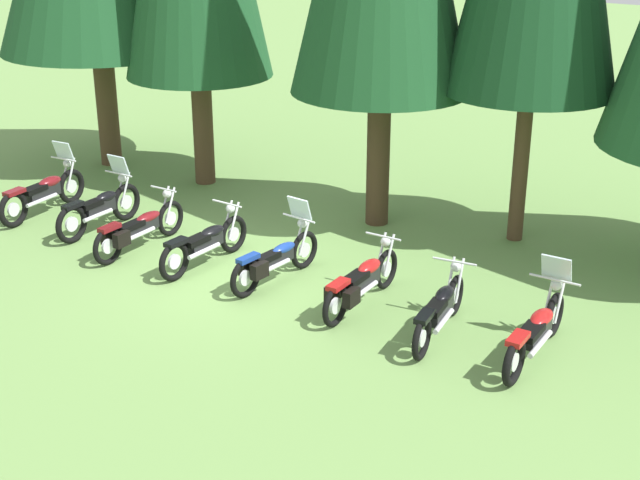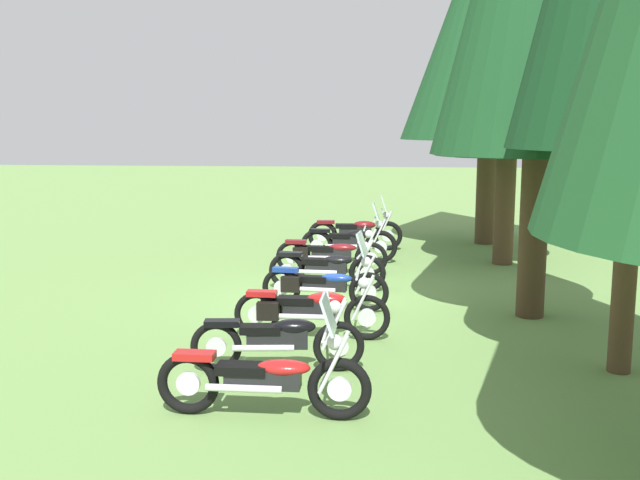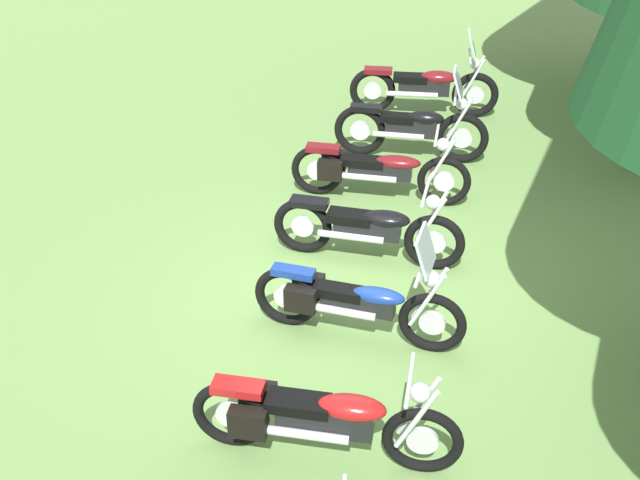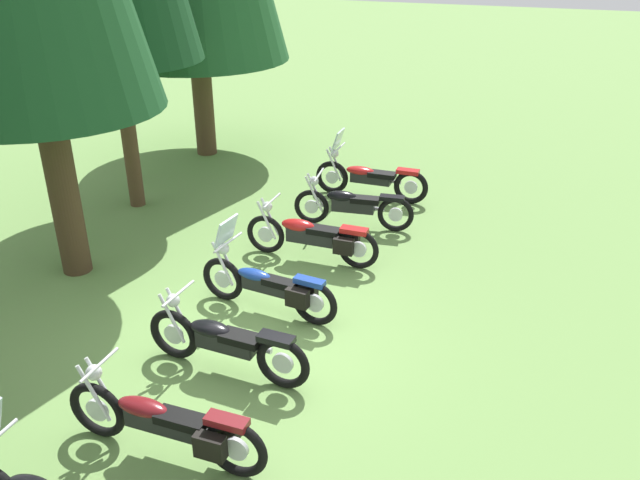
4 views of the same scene
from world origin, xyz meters
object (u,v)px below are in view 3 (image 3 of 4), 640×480
object	(u,v)px
motorcycle_0	(426,86)
motorcycle_1	(413,128)
motorcycle_5	(319,417)
motorcycle_4	(355,301)
motorcycle_3	(369,228)
motorcycle_2	(376,170)

from	to	relation	value
motorcycle_0	motorcycle_1	bearing A→B (deg)	-95.92
motorcycle_1	motorcycle_5	world-z (taller)	motorcycle_1
motorcycle_0	motorcycle_4	world-z (taller)	motorcycle_0
motorcycle_4	motorcycle_3	bearing A→B (deg)	98.34
motorcycle_1	motorcycle_0	bearing A→B (deg)	88.06
motorcycle_1	motorcycle_2	size ratio (longest dim) A/B	0.94
motorcycle_0	motorcycle_5	world-z (taller)	motorcycle_0
motorcycle_5	motorcycle_2	bearing A→B (deg)	91.57
motorcycle_4	motorcycle_5	bearing A→B (deg)	-85.13
motorcycle_3	motorcycle_4	world-z (taller)	motorcycle_4
motorcycle_4	motorcycle_5	distance (m)	1.70
motorcycle_2	motorcycle_3	world-z (taller)	motorcycle_3
motorcycle_2	motorcycle_5	bearing A→B (deg)	-88.28
motorcycle_2	motorcycle_4	world-z (taller)	motorcycle_4
motorcycle_1	motorcycle_4	bearing A→B (deg)	-92.61
motorcycle_0	motorcycle_1	world-z (taller)	motorcycle_1
motorcycle_0	motorcycle_1	distance (m)	1.64
motorcycle_3	motorcycle_1	bearing A→B (deg)	87.92
motorcycle_0	motorcycle_4	xyz separation A→B (m)	(5.88, -0.33, -0.04)
motorcycle_1	motorcycle_5	xyz separation A→B (m)	(5.94, -0.31, -0.03)
motorcycle_1	motorcycle_3	distance (m)	2.81
motorcycle_1	motorcycle_2	distance (m)	1.36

